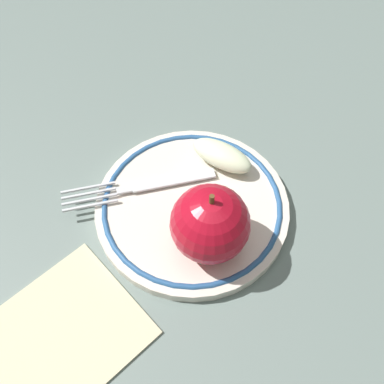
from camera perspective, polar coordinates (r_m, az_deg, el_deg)
ground_plane at (r=0.48m, az=-2.04°, el=-2.32°), size 2.00×2.00×0.00m
plate at (r=0.47m, az=-0.00°, el=-1.89°), size 0.21×0.21×0.02m
apple_red_whole at (r=0.41m, az=2.32°, el=-4.32°), size 0.08×0.08×0.09m
apple_slice_front at (r=0.49m, az=3.99°, el=4.90°), size 0.06×0.08×0.02m
fork at (r=0.48m, az=-6.40°, el=0.79°), size 0.17×0.08×0.00m
napkin_folded at (r=0.44m, az=-18.03°, el=-18.31°), size 0.18×0.15×0.01m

